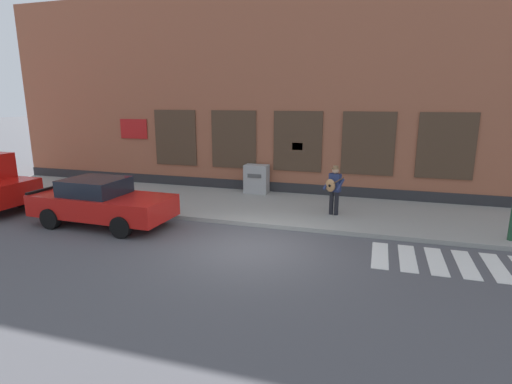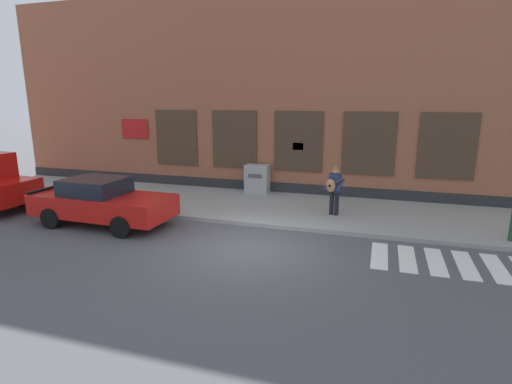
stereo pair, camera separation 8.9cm
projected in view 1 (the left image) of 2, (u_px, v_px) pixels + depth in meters
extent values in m
plane|color=#4C4C51|center=(250.00, 248.00, 11.03)|extent=(160.00, 160.00, 0.00)
cube|color=gray|center=(284.00, 208.00, 14.84)|extent=(28.00, 4.56, 0.14)
cube|color=#99563D|center=(308.00, 95.00, 17.88)|extent=(28.00, 4.00, 8.45)
cube|color=#28282B|center=(296.00, 190.00, 16.89)|extent=(28.00, 0.04, 0.55)
cube|color=#473323|center=(176.00, 138.00, 18.03)|extent=(2.02, 0.06, 2.47)
cube|color=black|center=(175.00, 138.00, 18.02)|extent=(1.90, 0.03, 2.35)
cube|color=#473323|center=(234.00, 140.00, 17.23)|extent=(2.02, 0.06, 2.47)
cube|color=black|center=(234.00, 140.00, 17.22)|extent=(1.90, 0.03, 2.35)
cube|color=#473323|center=(298.00, 141.00, 16.42)|extent=(2.02, 0.06, 2.47)
cube|color=black|center=(298.00, 142.00, 16.41)|extent=(1.90, 0.03, 2.35)
cube|color=#473323|center=(368.00, 144.00, 15.61)|extent=(2.02, 0.06, 2.47)
cube|color=black|center=(368.00, 144.00, 15.60)|extent=(1.90, 0.03, 2.35)
cube|color=#473323|center=(446.00, 146.00, 14.81)|extent=(2.02, 0.06, 2.47)
cube|color=black|center=(446.00, 146.00, 14.80)|extent=(1.90, 0.03, 2.35)
cube|color=red|center=(134.00, 129.00, 18.56)|extent=(1.40, 0.04, 0.90)
cube|color=yellow|center=(297.00, 146.00, 16.45)|extent=(0.44, 0.02, 0.30)
cube|color=silver|center=(380.00, 255.00, 10.53)|extent=(0.42, 1.90, 0.01)
cube|color=silver|center=(407.00, 258.00, 10.34)|extent=(0.42, 1.90, 0.01)
cube|color=silver|center=(436.00, 261.00, 10.14)|extent=(0.42, 1.90, 0.01)
cube|color=silver|center=(466.00, 264.00, 9.94)|extent=(0.42, 1.90, 0.01)
cube|color=silver|center=(497.00, 267.00, 9.75)|extent=(0.42, 1.90, 0.01)
cube|color=red|center=(103.00, 205.00, 12.95)|extent=(4.65, 1.97, 0.68)
cube|color=black|center=(95.00, 186.00, 12.89)|extent=(1.88, 1.63, 0.52)
cube|color=black|center=(47.00, 189.00, 13.57)|extent=(0.15, 1.69, 0.08)
cube|color=silver|center=(173.00, 204.00, 12.75)|extent=(0.07, 0.24, 0.12)
cube|color=red|center=(61.00, 194.00, 14.17)|extent=(0.07, 0.24, 0.12)
cube|color=silver|center=(153.00, 214.00, 11.69)|extent=(0.07, 0.24, 0.12)
cube|color=red|center=(34.00, 202.00, 13.11)|extent=(0.07, 0.24, 0.12)
cylinder|color=black|center=(154.00, 212.00, 13.41)|extent=(0.67, 0.26, 0.66)
cylinder|color=black|center=(121.00, 227.00, 11.80)|extent=(0.67, 0.26, 0.66)
cylinder|color=black|center=(90.00, 205.00, 14.25)|extent=(0.67, 0.26, 0.66)
cylinder|color=black|center=(51.00, 219.00, 12.64)|extent=(0.67, 0.26, 0.66)
cylinder|color=black|center=(20.00, 197.00, 15.21)|extent=(0.81, 0.30, 0.80)
cylinder|color=black|center=(336.00, 203.00, 13.63)|extent=(0.15, 0.15, 0.82)
cylinder|color=black|center=(331.00, 203.00, 13.72)|extent=(0.15, 0.15, 0.82)
cube|color=navy|center=(335.00, 183.00, 13.52)|extent=(0.43, 0.33, 0.62)
sphere|color=tan|center=(336.00, 170.00, 13.43)|extent=(0.22, 0.22, 0.22)
cylinder|color=olive|center=(336.00, 169.00, 13.42)|extent=(0.28, 0.28, 0.02)
cylinder|color=olive|center=(336.00, 167.00, 13.40)|extent=(0.18, 0.18, 0.09)
cylinder|color=navy|center=(340.00, 185.00, 13.32)|extent=(0.25, 0.51, 0.39)
cylinder|color=navy|center=(327.00, 183.00, 13.59)|extent=(0.25, 0.51, 0.39)
ellipsoid|color=#B77F4C|center=(330.00, 185.00, 13.45)|extent=(0.38, 0.23, 0.44)
cylinder|color=black|center=(330.00, 186.00, 13.40)|extent=(0.09, 0.04, 0.09)
cylinder|color=brown|center=(337.00, 181.00, 13.24)|extent=(0.46, 0.19, 0.34)
cube|color=#9E9E9E|center=(257.00, 179.00, 16.86)|extent=(0.99, 0.60, 1.20)
cube|color=#4C4C4C|center=(254.00, 176.00, 16.53)|extent=(0.59, 0.02, 0.16)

